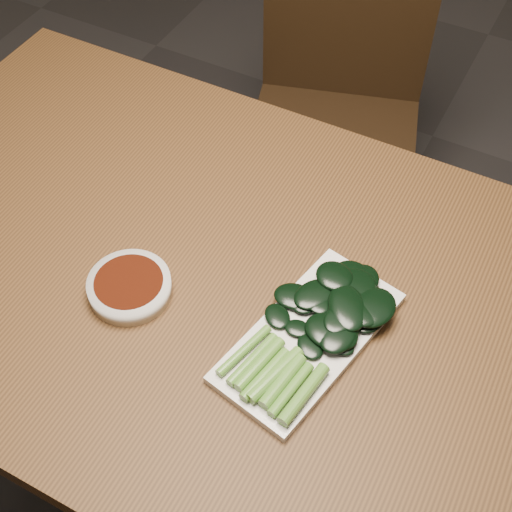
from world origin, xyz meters
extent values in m
plane|color=#2A2727|center=(0.00, 0.00, 0.00)|extent=(6.00, 6.00, 0.00)
cube|color=#472C14|center=(0.00, 0.00, 0.73)|extent=(1.40, 0.80, 0.04)
cylinder|color=#472C14|center=(-0.64, 0.34, 0.35)|extent=(0.05, 0.05, 0.71)
cube|color=black|center=(-0.13, 0.69, 0.43)|extent=(0.51, 0.51, 0.04)
cylinder|color=black|center=(-0.25, 0.48, 0.21)|extent=(0.04, 0.04, 0.41)
cylinder|color=black|center=(0.09, 0.58, 0.21)|extent=(0.04, 0.04, 0.41)
cylinder|color=black|center=(-0.35, 0.81, 0.21)|extent=(0.04, 0.04, 0.41)
cylinder|color=black|center=(-0.01, 0.91, 0.21)|extent=(0.04, 0.04, 0.41)
cube|color=black|center=(-0.18, 0.87, 0.67)|extent=(0.40, 0.15, 0.44)
cylinder|color=silver|center=(-0.14, -0.09, 0.76)|extent=(0.13, 0.13, 0.03)
cylinder|color=#381005|center=(-0.14, -0.09, 0.78)|extent=(0.10, 0.10, 0.00)
cube|color=silver|center=(0.13, -0.04, 0.76)|extent=(0.20, 0.32, 0.01)
cylinder|color=#53862E|center=(0.06, -0.11, 0.77)|extent=(0.04, 0.10, 0.01)
cylinder|color=#53862E|center=(0.08, -0.12, 0.77)|extent=(0.03, 0.10, 0.01)
cylinder|color=#53862E|center=(0.09, -0.12, 0.77)|extent=(0.03, 0.10, 0.02)
cylinder|color=#53862E|center=(0.11, -0.13, 0.77)|extent=(0.03, 0.10, 0.02)
cylinder|color=#53862E|center=(0.12, -0.13, 0.77)|extent=(0.04, 0.10, 0.02)
cylinder|color=#53862E|center=(0.13, -0.13, 0.77)|extent=(0.03, 0.09, 0.02)
cylinder|color=#53862E|center=(0.15, -0.14, 0.77)|extent=(0.03, 0.09, 0.01)
cylinder|color=#53862E|center=(0.17, -0.14, 0.77)|extent=(0.03, 0.10, 0.02)
ellipsoid|color=black|center=(0.18, -0.02, 0.78)|extent=(0.04, 0.05, 0.01)
ellipsoid|color=black|center=(0.12, 0.00, 0.78)|extent=(0.06, 0.05, 0.01)
ellipsoid|color=black|center=(0.18, 0.06, 0.77)|extent=(0.08, 0.07, 0.01)
ellipsoid|color=black|center=(0.13, 0.06, 0.78)|extent=(0.07, 0.07, 0.01)
ellipsoid|color=black|center=(0.16, 0.07, 0.77)|extent=(0.07, 0.09, 0.01)
ellipsoid|color=black|center=(0.18, 0.04, 0.78)|extent=(0.04, 0.04, 0.01)
ellipsoid|color=black|center=(0.18, 0.01, 0.78)|extent=(0.07, 0.05, 0.01)
ellipsoid|color=black|center=(0.16, -0.03, 0.78)|extent=(0.08, 0.06, 0.01)
ellipsoid|color=black|center=(0.16, 0.05, 0.78)|extent=(0.07, 0.08, 0.01)
ellipsoid|color=black|center=(0.11, 0.01, 0.78)|extent=(0.07, 0.08, 0.01)
ellipsoid|color=black|center=(0.20, 0.03, 0.78)|extent=(0.08, 0.09, 0.01)
ellipsoid|color=black|center=(0.17, 0.01, 0.78)|extent=(0.09, 0.10, 0.01)
ellipsoid|color=black|center=(0.15, 0.08, 0.77)|extent=(0.06, 0.05, 0.01)
ellipsoid|color=black|center=(0.20, 0.02, 0.77)|extent=(0.07, 0.07, 0.01)
ellipsoid|color=black|center=(0.11, -0.01, 0.77)|extent=(0.05, 0.04, 0.01)
ellipsoid|color=black|center=(0.09, 0.00, 0.77)|extent=(0.07, 0.06, 0.01)
ellipsoid|color=black|center=(0.14, 0.07, 0.77)|extent=(0.05, 0.06, 0.01)
ellipsoid|color=black|center=(0.15, 0.03, 0.78)|extent=(0.06, 0.07, 0.01)
ellipsoid|color=black|center=(0.16, -0.01, 0.78)|extent=(0.05, 0.06, 0.01)
ellipsoid|color=black|center=(0.17, -0.03, 0.78)|extent=(0.06, 0.07, 0.01)
ellipsoid|color=black|center=(0.08, -0.04, 0.77)|extent=(0.06, 0.06, 0.01)
ellipsoid|color=black|center=(0.18, -0.04, 0.77)|extent=(0.04, 0.03, 0.01)
ellipsoid|color=black|center=(0.14, -0.06, 0.77)|extent=(0.06, 0.06, 0.01)
ellipsoid|color=black|center=(0.11, -0.05, 0.77)|extent=(0.04, 0.04, 0.01)
camera|label=1|loc=(0.32, -0.57, 1.63)|focal=50.00mm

